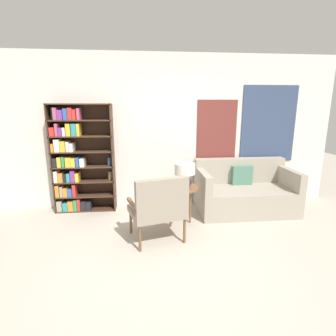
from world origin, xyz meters
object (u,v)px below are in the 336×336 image
at_px(bookshelf, 76,161).
at_px(armchair, 159,205).
at_px(couch, 244,192).
at_px(side_table, 180,190).
at_px(table_lamp, 185,173).

distance_m(bookshelf, armchair, 1.89).
relative_size(armchair, couch, 0.56).
distance_m(side_table, table_lamp, 0.29).
bearing_deg(table_lamp, side_table, 163.66).
bearing_deg(side_table, table_lamp, -16.34).
xyz_separation_m(armchair, table_lamp, (0.44, 0.62, 0.27)).
height_order(side_table, table_lamp, table_lamp).
xyz_separation_m(couch, side_table, (-1.19, -0.36, 0.19)).
height_order(armchair, table_lamp, table_lamp).
bearing_deg(table_lamp, bookshelf, 159.71).
xyz_separation_m(side_table, table_lamp, (0.06, -0.02, 0.29)).
xyz_separation_m(bookshelf, armchair, (1.35, -1.28, -0.36)).
distance_m(armchair, side_table, 0.74).
xyz_separation_m(bookshelf, side_table, (1.72, -0.64, -0.37)).
bearing_deg(couch, bookshelf, 174.39).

